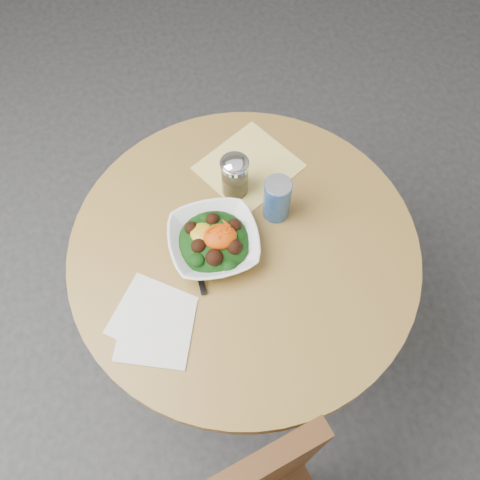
{
  "coord_description": "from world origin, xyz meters",
  "views": [
    {
      "loc": [
        -0.13,
        -0.62,
        1.96
      ],
      "look_at": [
        -0.01,
        -0.01,
        0.81
      ],
      "focal_mm": 40.0,
      "sensor_mm": 36.0,
      "label": 1
    }
  ],
  "objects": [
    {
      "name": "ground",
      "position": [
        0.0,
        0.0,
        0.0
      ],
      "size": [
        6.0,
        6.0,
        0.0
      ],
      "primitive_type": "plane",
      "color": "#2B2B2D",
      "rests_on": "ground"
    },
    {
      "name": "paper_napkins",
      "position": [
        -0.25,
        -0.16,
        0.75
      ],
      "size": [
        0.24,
        0.27,
        0.0
      ],
      "color": "silver",
      "rests_on": "table"
    },
    {
      "name": "beverage_can",
      "position": [
        0.1,
        0.09,
        0.82
      ],
      "size": [
        0.07,
        0.07,
        0.13
      ],
      "color": "navy",
      "rests_on": "table"
    },
    {
      "name": "salad_bowl",
      "position": [
        -0.07,
        0.01,
        0.78
      ],
      "size": [
        0.23,
        0.23,
        0.08
      ],
      "color": "white",
      "rests_on": "table"
    },
    {
      "name": "fork",
      "position": [
        -0.13,
        0.0,
        0.76
      ],
      "size": [
        0.03,
        0.22,
        0.0
      ],
      "color": "black",
      "rests_on": "table"
    },
    {
      "name": "spice_shaker",
      "position": [
        0.01,
        0.18,
        0.82
      ],
      "size": [
        0.08,
        0.08,
        0.14
      ],
      "color": "silver",
      "rests_on": "table"
    },
    {
      "name": "table",
      "position": [
        0.0,
        0.0,
        0.55
      ],
      "size": [
        0.9,
        0.9,
        0.75
      ],
      "color": "black",
      "rests_on": "ground"
    },
    {
      "name": "cloth_napkin",
      "position": [
        0.06,
        0.24,
        0.75
      ],
      "size": [
        0.32,
        0.31,
        0.0
      ],
      "primitive_type": "cube",
      "rotation": [
        0.0,
        0.0,
        0.58
      ],
      "color": "#EAB70C",
      "rests_on": "table"
    }
  ]
}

